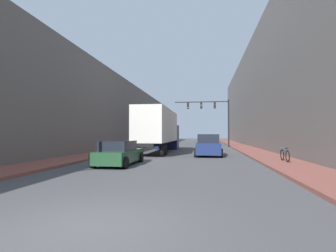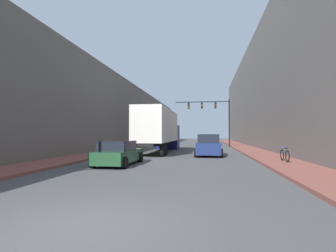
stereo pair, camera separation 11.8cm
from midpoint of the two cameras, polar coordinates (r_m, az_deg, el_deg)
The scene contains 10 objects.
ground_plane at distance 5.71m, azimuth -17.76°, elevation -20.37°, with size 200.00×200.00×0.00m, color #4C4C4F.
sidewalk_right at distance 35.21m, azimuth 15.82°, elevation -4.50°, with size 2.77×80.00×0.15m.
sidewalk_left at distance 36.13m, azimuth -6.64°, elevation -4.48°, with size 2.77×80.00×0.15m.
building_right at distance 36.42m, azimuth 22.64°, elevation 7.11°, with size 6.00×80.00×14.66m.
building_left at distance 37.56m, azimuth -13.10°, elevation 2.54°, with size 6.00×80.00×9.17m.
semi_truck at distance 26.11m, azimuth -1.96°, elevation -0.64°, with size 2.56×12.65×4.10m.
sedan_car at distance 15.84m, azimuth -10.78°, elevation -5.87°, with size 2.01×4.59×1.42m.
suv_car at distance 22.23m, azimuth 8.59°, elevation -4.23°, with size 2.18×4.70×1.80m.
traffic_signal_gantry at distance 37.47m, azimuth 9.80°, elevation 2.86°, with size 7.66×0.35×6.66m.
parked_bicycle at distance 17.62m, azimuth 23.91°, elevation -5.80°, with size 0.44×1.82×0.86m.
Camera 1 is at (2.30, -4.88, 1.84)m, focal length 28.00 mm.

